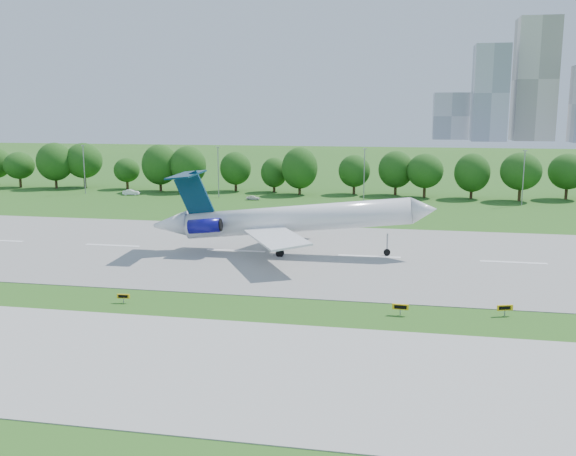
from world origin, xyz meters
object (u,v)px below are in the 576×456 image
object	(u,v)px
airliner	(283,218)
service_vehicle_a	(131,192)
taxi_sign_left	(123,296)
service_vehicle_b	(253,198)

from	to	relation	value
airliner	service_vehicle_a	bearing A→B (deg)	127.59
taxi_sign_left	airliner	bearing A→B (deg)	59.37
service_vehicle_b	service_vehicle_a	bearing A→B (deg)	80.13
taxi_sign_left	service_vehicle_b	distance (m)	81.77
airliner	service_vehicle_b	xyz separation A→B (m)	(-17.96, 54.09, -4.72)
airliner	service_vehicle_a	distance (m)	75.92
service_vehicle_a	service_vehicle_b	size ratio (longest dim) A/B	1.32
taxi_sign_left	service_vehicle_b	xyz separation A→B (m)	(-5.45, 81.59, -0.20)
airliner	service_vehicle_a	xyz separation A→B (m)	(-49.89, 57.05, -4.58)
taxi_sign_left	service_vehicle_a	world-z (taller)	service_vehicle_a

